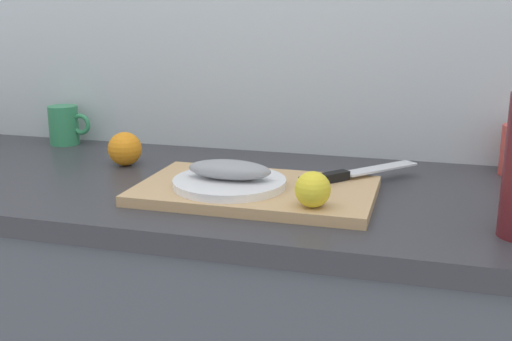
% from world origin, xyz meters
% --- Properties ---
extents(back_wall, '(3.20, 0.05, 2.50)m').
position_xyz_m(back_wall, '(0.00, 0.33, 1.25)').
color(back_wall, silver).
rests_on(back_wall, ground_plane).
extents(cutting_board, '(0.44, 0.27, 0.02)m').
position_xyz_m(cutting_board, '(0.09, -0.07, 0.91)').
color(cutting_board, tan).
rests_on(cutting_board, kitchen_counter).
extents(white_plate, '(0.21, 0.21, 0.01)m').
position_xyz_m(white_plate, '(0.04, -0.09, 0.93)').
color(white_plate, white).
rests_on(white_plate, cutting_board).
extents(fish_fillet, '(0.16, 0.07, 0.04)m').
position_xyz_m(fish_fillet, '(0.04, -0.09, 0.95)').
color(fish_fillet, gray).
rests_on(fish_fillet, white_plate).
extents(chef_knife, '(0.21, 0.24, 0.02)m').
position_xyz_m(chef_knife, '(0.24, 0.03, 0.93)').
color(chef_knife, silver).
rests_on(chef_knife, cutting_board).
extents(lemon_0, '(0.06, 0.06, 0.06)m').
position_xyz_m(lemon_0, '(0.21, -0.16, 0.95)').
color(lemon_0, yellow).
rests_on(lemon_0, cutting_board).
extents(coffee_mug_1, '(0.12, 0.08, 0.10)m').
position_xyz_m(coffee_mug_1, '(-0.52, 0.24, 0.95)').
color(coffee_mug_1, '#338C59').
rests_on(coffee_mug_1, kitchen_counter).
extents(orange_1, '(0.08, 0.08, 0.08)m').
position_xyz_m(orange_1, '(-0.26, 0.08, 0.94)').
color(orange_1, orange).
rests_on(orange_1, kitchen_counter).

